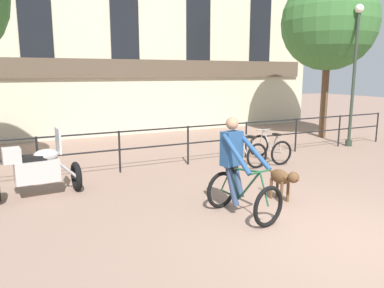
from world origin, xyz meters
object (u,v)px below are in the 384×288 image
at_px(parked_bicycle_mid_left, 270,148).
at_px(street_lamp, 355,69).
at_px(parked_motorcycle, 36,169).
at_px(cyclist_with_bike, 238,172).
at_px(dog, 283,178).
at_px(parked_bicycle_near_lamp, 245,151).

height_order(parked_bicycle_mid_left, street_lamp, street_lamp).
bearing_deg(parked_motorcycle, cyclist_with_bike, -134.05).
bearing_deg(parked_bicycle_mid_left, dog, 58.70).
bearing_deg(dog, parked_bicycle_near_lamp, 68.36).
distance_m(dog, parked_bicycle_mid_left, 3.40).
relative_size(parked_bicycle_mid_left, street_lamp, 0.25).
bearing_deg(cyclist_with_bike, parked_bicycle_near_lamp, 41.86).
xyz_separation_m(parked_motorcycle, street_lamp, (9.85, 0.96, 2.00)).
bearing_deg(street_lamp, parked_bicycle_mid_left, -171.68).
relative_size(parked_motorcycle, parked_bicycle_mid_left, 1.45).
xyz_separation_m(parked_bicycle_mid_left, street_lamp, (3.77, 0.55, 2.20)).
bearing_deg(parked_motorcycle, parked_bicycle_mid_left, -89.85).
relative_size(parked_bicycle_near_lamp, parked_bicycle_mid_left, 1.01).
relative_size(dog, parked_motorcycle, 0.54).
height_order(dog, parked_motorcycle, parked_motorcycle).
xyz_separation_m(parked_motorcycle, parked_bicycle_mid_left, (6.09, 0.41, -0.20)).
xyz_separation_m(parked_motorcycle, parked_bicycle_near_lamp, (5.24, 0.41, -0.20)).
bearing_deg(parked_bicycle_near_lamp, street_lamp, -176.48).
xyz_separation_m(dog, parked_bicycle_mid_left, (1.90, 2.82, -0.10)).
height_order(cyclist_with_bike, parked_bicycle_near_lamp, cyclist_with_bike).
xyz_separation_m(parked_bicycle_near_lamp, parked_bicycle_mid_left, (0.85, -0.00, -0.00)).
distance_m(cyclist_with_bike, parked_bicycle_mid_left, 4.29).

